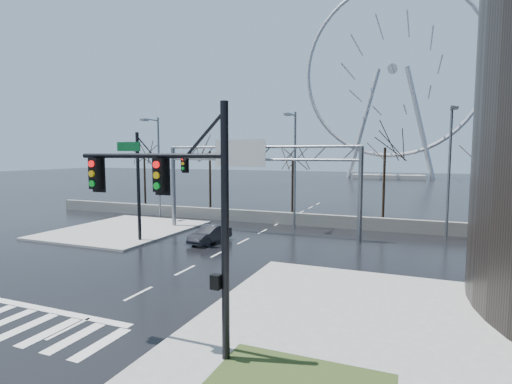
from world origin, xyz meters
The scene contains 17 objects.
ground centered at (0.00, 0.00, 0.00)m, with size 260.00×260.00×0.00m, color black.
sidewalk_right_ext centered at (10.00, 2.00, 0.07)m, with size 12.00×10.00×0.15m, color gray.
sidewalk_far centered at (-11.00, 12.00, 0.07)m, with size 10.00×12.00×0.15m, color gray.
barrier_wall centered at (0.00, 20.00, 0.55)m, with size 52.00×0.50×1.10m, color slate.
signal_mast_near centered at (5.14, -4.04, 4.87)m, with size 5.52×0.41×8.00m.
signal_mast_far centered at (-5.87, 8.96, 4.83)m, with size 4.72×0.41×8.00m.
sign_gantry centered at (-0.38, 14.96, 5.18)m, with size 16.36×0.40×7.60m.
streetlight_left centered at (-12.00, 18.16, 5.89)m, with size 0.50×2.55×10.00m.
streetlight_mid centered at (2.00, 18.16, 5.89)m, with size 0.50×2.55×10.00m.
streetlight_right centered at (14.00, 18.16, 5.89)m, with size 0.50×2.55×10.00m.
tree_far_left centered at (-18.00, 24.00, 5.57)m, with size 3.50×3.50×7.00m.
tree_left centered at (-9.00, 23.50, 5.98)m, with size 3.75×3.75×7.50m.
tree_center centered at (0.00, 24.50, 5.17)m, with size 3.25×3.25×6.50m.
tree_right centered at (9.00, 23.50, 6.22)m, with size 3.90×3.90×7.80m.
tree_far_right centered at (17.00, 24.00, 5.41)m, with size 3.40×3.40×6.80m.
ferris_wheel centered at (5.00, 95.00, 26.13)m, with size 45.00×6.00×50.91m.
car centered at (-2.04, 10.65, 0.63)m, with size 1.33×3.80×1.25m, color black.
Camera 1 is at (11.79, -14.59, 6.47)m, focal length 28.00 mm.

